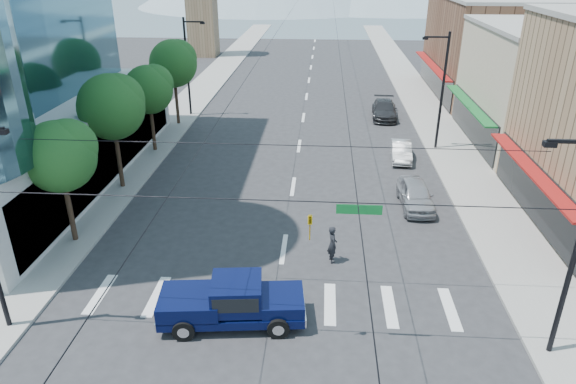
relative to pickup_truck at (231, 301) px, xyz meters
name	(u,v)px	position (x,y,z in m)	size (l,w,h in m)	color
ground	(273,323)	(1.69, 0.00, -1.06)	(160.00, 160.00, 0.00)	#28282B
sidewalk_left	(202,90)	(-10.31, 40.00, -0.99)	(4.00, 120.00, 0.15)	gray
sidewalk_right	(415,93)	(13.69, 40.00, -0.99)	(4.00, 120.00, 0.15)	gray
shop_mid	(557,89)	(21.69, 24.00, 3.44)	(12.00, 14.00, 9.00)	tan
shop_far	(497,49)	(21.69, 40.00, 3.94)	(12.00, 18.00, 10.00)	brown
tree_near	(62,154)	(-9.38, 6.10, 3.93)	(3.65, 3.64, 6.71)	black
tree_midnear	(114,105)	(-9.38, 13.10, 4.53)	(4.09, 4.09, 7.52)	black
tree_midfar	(150,88)	(-9.38, 20.10, 3.93)	(3.65, 3.64, 6.71)	black
tree_far	(175,62)	(-9.38, 27.10, 4.53)	(4.09, 4.09, 7.52)	black
signal_rig	(274,239)	(1.88, -1.00, 3.58)	(21.80, 0.20, 9.00)	black
lamp_pole_nw	(188,63)	(-8.98, 30.00, 3.88)	(2.00, 0.25, 9.00)	black
lamp_pole_ne	(441,87)	(12.35, 22.00, 3.88)	(2.00, 0.25, 9.00)	black
pickup_truck	(231,301)	(0.00, 0.00, 0.00)	(6.21, 2.85, 2.04)	#070E37
pedestrian	(332,244)	(4.19, 5.00, -0.08)	(0.72, 0.47, 1.96)	black
parked_car_near	(416,195)	(9.29, 11.57, -0.28)	(1.85, 4.61, 1.57)	#9F9FA4
parked_car_mid	(401,151)	(9.45, 19.56, -0.39)	(1.42, 4.07, 1.34)	#B9B9B9
parked_car_far	(384,110)	(9.29, 30.48, -0.27)	(2.22, 5.47, 1.59)	#2B2B2D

